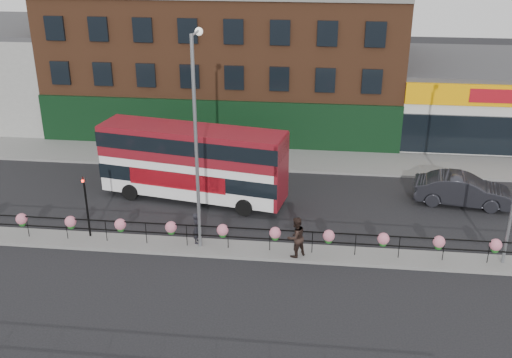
# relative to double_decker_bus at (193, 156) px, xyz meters

# --- Properties ---
(ground) EXTENTS (120.00, 120.00, 0.00)m
(ground) POSITION_rel_double_decker_bus_xyz_m (3.80, -5.54, -2.59)
(ground) COLOR black
(ground) RESTS_ON ground
(north_pavement) EXTENTS (60.00, 4.00, 0.15)m
(north_pavement) POSITION_rel_double_decker_bus_xyz_m (3.80, 6.46, -2.51)
(north_pavement) COLOR gray
(north_pavement) RESTS_ON ground
(median) EXTENTS (60.00, 1.60, 0.15)m
(median) POSITION_rel_double_decker_bus_xyz_m (3.80, -5.54, -2.51)
(median) COLOR gray
(median) RESTS_ON ground
(brick_building) EXTENTS (25.00, 12.21, 10.30)m
(brick_building) POSITION_rel_double_decker_bus_xyz_m (-0.20, 14.42, 2.54)
(brick_building) COLOR brown
(brick_building) RESTS_ON ground
(supermarket) EXTENTS (15.00, 12.25, 5.30)m
(supermarket) POSITION_rel_double_decker_bus_xyz_m (19.80, 14.36, 0.06)
(supermarket) COLOR silver
(supermarket) RESTS_ON ground
(median_railing) EXTENTS (30.04, 0.56, 1.23)m
(median_railing) POSITION_rel_double_decker_bus_xyz_m (3.80, -5.54, -1.54)
(median_railing) COLOR black
(median_railing) RESTS_ON median
(double_decker_bus) EXTENTS (10.69, 4.28, 4.21)m
(double_decker_bus) POSITION_rel_double_decker_bus_xyz_m (0.00, 0.00, 0.00)
(double_decker_bus) COLOR white
(double_decker_bus) RESTS_ON ground
(car) EXTENTS (3.21, 5.69, 1.71)m
(car) POSITION_rel_double_decker_bus_xyz_m (14.90, 1.01, -1.73)
(car) COLOR #25252C
(car) RESTS_ON ground
(pedestrian_a) EXTENTS (0.58, 0.39, 1.56)m
(pedestrian_a) POSITION_rel_double_decker_bus_xyz_m (1.21, -5.18, -1.66)
(pedestrian_a) COLOR black
(pedestrian_a) RESTS_ON median
(pedestrian_b) EXTENTS (1.70, 1.70, 1.98)m
(pedestrian_b) POSITION_rel_double_decker_bus_xyz_m (6.03, -5.92, -1.45)
(pedestrian_b) COLOR black
(pedestrian_b) RESTS_ON median
(lamp_column_west) EXTENTS (0.36, 1.77, 10.11)m
(lamp_column_west) POSITION_rel_double_decker_bus_xyz_m (1.43, -5.25, 3.55)
(lamp_column_west) COLOR gray
(lamp_column_west) RESTS_ON median
(traffic_light_median) EXTENTS (0.15, 0.28, 3.65)m
(traffic_light_median) POSITION_rel_double_decker_bus_xyz_m (-4.20, -5.15, -0.12)
(traffic_light_median) COLOR black
(traffic_light_median) RESTS_ON median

